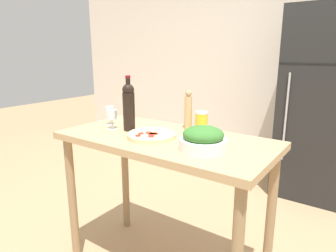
{
  "coord_description": "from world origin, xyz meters",
  "views": [
    {
      "loc": [
        1.01,
        -1.41,
        1.45
      ],
      "look_at": [
        0.0,
        0.03,
        1.01
      ],
      "focal_mm": 32.0,
      "sensor_mm": 36.0,
      "label": 1
    }
  ],
  "objects_px": {
    "refrigerator": "(324,105)",
    "salt_canister": "(201,122)",
    "pepper_mill": "(188,111)",
    "wine_glass_far": "(110,112)",
    "wine_bottle": "(129,106)",
    "homemade_pizza": "(151,135)",
    "salad_bowl": "(203,139)",
    "wine_glass_near": "(112,116)"
  },
  "relations": [
    {
      "from": "wine_glass_far",
      "to": "homemade_pizza",
      "type": "relative_size",
      "value": 0.45
    },
    {
      "from": "wine_glass_near",
      "to": "pepper_mill",
      "type": "xyz_separation_m",
      "value": [
        0.41,
        0.29,
        0.03
      ]
    },
    {
      "from": "salad_bowl",
      "to": "wine_bottle",
      "type": "bearing_deg",
      "value": 171.74
    },
    {
      "from": "salad_bowl",
      "to": "refrigerator",
      "type": "bearing_deg",
      "value": 81.6
    },
    {
      "from": "refrigerator",
      "to": "salad_bowl",
      "type": "distance_m",
      "value": 1.99
    },
    {
      "from": "refrigerator",
      "to": "salt_canister",
      "type": "bearing_deg",
      "value": -106.12
    },
    {
      "from": "refrigerator",
      "to": "pepper_mill",
      "type": "height_order",
      "value": "refrigerator"
    },
    {
      "from": "pepper_mill",
      "to": "salt_canister",
      "type": "relative_size",
      "value": 1.97
    },
    {
      "from": "refrigerator",
      "to": "wine_bottle",
      "type": "xyz_separation_m",
      "value": [
        -0.88,
        -1.88,
        0.18
      ]
    },
    {
      "from": "wine_bottle",
      "to": "wine_glass_near",
      "type": "bearing_deg",
      "value": -156.44
    },
    {
      "from": "pepper_mill",
      "to": "salt_canister",
      "type": "height_order",
      "value": "pepper_mill"
    },
    {
      "from": "wine_glass_near",
      "to": "wine_bottle",
      "type": "bearing_deg",
      "value": 23.56
    },
    {
      "from": "wine_glass_far",
      "to": "homemade_pizza",
      "type": "height_order",
      "value": "wine_glass_far"
    },
    {
      "from": "refrigerator",
      "to": "pepper_mill",
      "type": "distance_m",
      "value": 1.75
    },
    {
      "from": "wine_glass_far",
      "to": "salad_bowl",
      "type": "distance_m",
      "value": 0.8
    },
    {
      "from": "refrigerator",
      "to": "pepper_mill",
      "type": "bearing_deg",
      "value": -109.48
    },
    {
      "from": "pepper_mill",
      "to": "homemade_pizza",
      "type": "bearing_deg",
      "value": -103.38
    },
    {
      "from": "wine_glass_near",
      "to": "wine_glass_far",
      "type": "relative_size",
      "value": 1.0
    },
    {
      "from": "refrigerator",
      "to": "pepper_mill",
      "type": "relative_size",
      "value": 7.26
    },
    {
      "from": "wine_bottle",
      "to": "salt_canister",
      "type": "distance_m",
      "value": 0.48
    },
    {
      "from": "homemade_pizza",
      "to": "salt_canister",
      "type": "xyz_separation_m",
      "value": [
        0.18,
        0.29,
        0.05
      ]
    },
    {
      "from": "refrigerator",
      "to": "homemade_pizza",
      "type": "relative_size",
      "value": 6.46
    },
    {
      "from": "refrigerator",
      "to": "wine_glass_far",
      "type": "height_order",
      "value": "refrigerator"
    },
    {
      "from": "refrigerator",
      "to": "wine_glass_near",
      "type": "distance_m",
      "value": 2.17
    },
    {
      "from": "refrigerator",
      "to": "wine_glass_far",
      "type": "bearing_deg",
      "value": -120.36
    },
    {
      "from": "refrigerator",
      "to": "salt_canister",
      "type": "relative_size",
      "value": 14.3
    },
    {
      "from": "salad_bowl",
      "to": "homemade_pizza",
      "type": "xyz_separation_m",
      "value": [
        -0.36,
        0.03,
        -0.04
      ]
    },
    {
      "from": "wine_bottle",
      "to": "homemade_pizza",
      "type": "height_order",
      "value": "wine_bottle"
    },
    {
      "from": "wine_glass_far",
      "to": "pepper_mill",
      "type": "distance_m",
      "value": 0.55
    },
    {
      "from": "refrigerator",
      "to": "salt_canister",
      "type": "distance_m",
      "value": 1.72
    },
    {
      "from": "refrigerator",
      "to": "wine_glass_far",
      "type": "distance_m",
      "value": 2.15
    },
    {
      "from": "wine_bottle",
      "to": "salt_canister",
      "type": "relative_size",
      "value": 2.71
    },
    {
      "from": "refrigerator",
      "to": "salt_canister",
      "type": "xyz_separation_m",
      "value": [
        -0.48,
        -1.65,
        0.08
      ]
    },
    {
      "from": "wine_bottle",
      "to": "wine_glass_near",
      "type": "xyz_separation_m",
      "value": [
        -0.11,
        -0.05,
        -0.07
      ]
    },
    {
      "from": "refrigerator",
      "to": "wine_bottle",
      "type": "height_order",
      "value": "refrigerator"
    },
    {
      "from": "salad_bowl",
      "to": "salt_canister",
      "type": "xyz_separation_m",
      "value": [
        -0.19,
        0.32,
        0.01
      ]
    },
    {
      "from": "refrigerator",
      "to": "wine_glass_far",
      "type": "xyz_separation_m",
      "value": [
        -1.09,
        -1.85,
        0.11
      ]
    },
    {
      "from": "wine_glass_far",
      "to": "homemade_pizza",
      "type": "xyz_separation_m",
      "value": [
        0.43,
        -0.09,
        -0.08
      ]
    },
    {
      "from": "refrigerator",
      "to": "pepper_mill",
      "type": "xyz_separation_m",
      "value": [
        -0.58,
        -1.64,
        0.14
      ]
    },
    {
      "from": "wine_bottle",
      "to": "homemade_pizza",
      "type": "bearing_deg",
      "value": -14.18
    },
    {
      "from": "salad_bowl",
      "to": "salt_canister",
      "type": "relative_size",
      "value": 1.92
    },
    {
      "from": "salt_canister",
      "to": "salad_bowl",
      "type": "bearing_deg",
      "value": -59.72
    }
  ]
}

